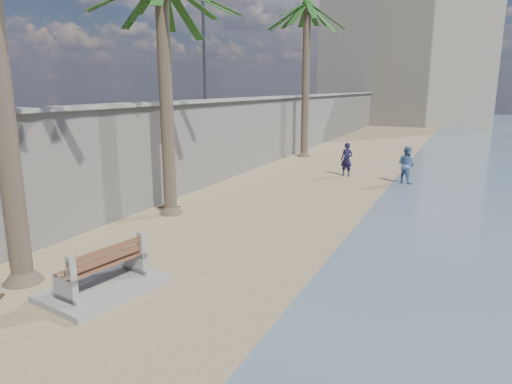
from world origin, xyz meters
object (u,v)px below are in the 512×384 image
(bench_far, at_px, (103,271))
(person_a, at_px, (347,157))
(palm_back, at_px, (307,7))
(person_b, at_px, (406,163))

(bench_far, bearing_deg, person_a, 84.17)
(bench_far, relative_size, person_a, 1.42)
(bench_far, xyz_separation_m, palm_back, (-2.38, 19.58, 8.10))
(palm_back, xyz_separation_m, person_a, (3.86, -5.13, -7.63))
(bench_far, distance_m, person_a, 14.53)
(person_a, bearing_deg, bench_far, -85.10)
(palm_back, xyz_separation_m, person_b, (6.61, -5.67, -7.63))
(palm_back, bearing_deg, person_b, -40.62)
(bench_far, height_order, person_a, person_a)
(bench_far, height_order, palm_back, palm_back)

